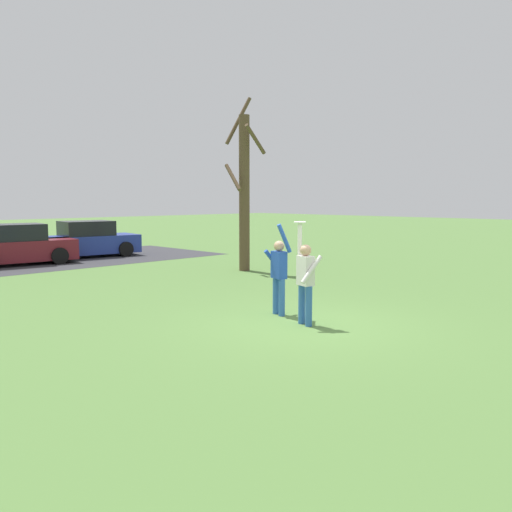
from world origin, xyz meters
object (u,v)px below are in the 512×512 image
(person_defender, at_px, (279,271))
(parked_car_maroon, at_px, (18,246))
(person_catcher, at_px, (305,277))
(frisbee_disc, at_px, (300,222))
(bare_tree_tall, at_px, (244,189))
(parked_car_blue, at_px, (89,240))

(person_defender, xyz_separation_m, parked_car_maroon, (-0.53, 13.30, -0.25))
(person_catcher, bearing_deg, person_defender, -0.00)
(frisbee_disc, relative_size, bare_tree_tall, 0.04)
(parked_car_maroon, bearing_deg, bare_tree_tall, -48.67)
(parked_car_blue, bearing_deg, bare_tree_tall, -70.83)
(person_defender, distance_m, frisbee_disc, 1.39)
(person_catcher, bearing_deg, bare_tree_tall, -17.95)
(frisbee_disc, height_order, bare_tree_tall, bare_tree_tall)
(person_catcher, bearing_deg, parked_car_blue, 5.57)
(person_defender, height_order, parked_car_maroon, person_defender)
(person_catcher, height_order, frisbee_disc, frisbee_disc)
(frisbee_disc, xyz_separation_m, parked_car_blue, (3.07, 14.75, -1.37))
(parked_car_blue, height_order, bare_tree_tall, bare_tree_tall)
(person_defender, distance_m, bare_tree_tall, 7.59)
(parked_car_maroon, distance_m, bare_tree_tall, 9.31)
(person_catcher, distance_m, person_defender, 1.07)
(frisbee_disc, distance_m, parked_car_blue, 15.13)
(frisbee_disc, bearing_deg, person_catcher, -107.42)
(person_catcher, xyz_separation_m, frisbee_disc, (0.07, 0.21, 1.11))
(frisbee_disc, xyz_separation_m, bare_tree_tall, (4.76, 6.59, 0.81))
(frisbee_disc, distance_m, bare_tree_tall, 8.17)
(parked_car_maroon, relative_size, parked_car_blue, 1.00)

